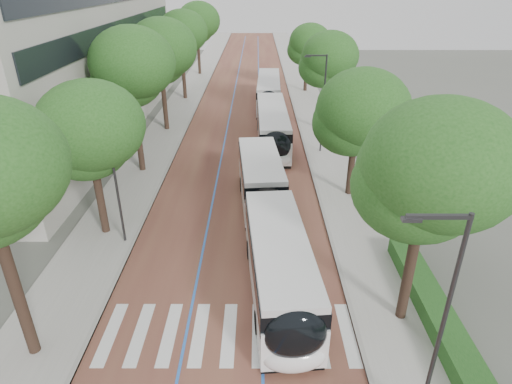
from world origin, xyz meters
TOP-DOWN VIEW (x-y plane):
  - ground at (0.00, 0.00)m, footprint 160.00×160.00m
  - road at (0.00, 40.00)m, footprint 11.00×140.00m
  - sidewalk_left at (-7.50, 40.00)m, footprint 4.00×140.00m
  - sidewalk_right at (7.50, 40.00)m, footprint 4.00×140.00m
  - kerb_left at (-5.60, 40.00)m, footprint 0.20×140.00m
  - kerb_right at (5.60, 40.00)m, footprint 0.20×140.00m
  - zebra_crossing at (0.20, 1.00)m, footprint 10.55×3.60m
  - lane_line_left at (-1.60, 40.00)m, footprint 0.12×126.00m
  - lane_line_right at (1.60, 40.00)m, footprint 0.12×126.00m
  - office_building at (-19.47, 28.00)m, footprint 18.11×40.00m
  - hedge at (9.10, 0.00)m, footprint 1.20×14.00m
  - streetlight_near at (6.62, -3.00)m, footprint 1.82×0.20m
  - streetlight_far at (6.62, 22.00)m, footprint 1.82×0.20m
  - lamp_post_left at (-6.10, 8.00)m, footprint 0.14×0.14m
  - trees_left at (-7.50, 27.75)m, footprint 6.33×60.78m
  - trees_right at (7.70, 19.82)m, footprint 5.85×47.50m
  - lead_bus at (2.07, 7.33)m, footprint 3.99×18.54m
  - bus_queued_0 at (2.73, 23.63)m, footprint 2.72×12.43m
  - bus_queued_1 at (2.70, 36.47)m, footprint 2.89×12.47m

SIDE VIEW (x-z plane):
  - ground at x=0.00m, z-range 0.00..0.00m
  - road at x=0.00m, z-range 0.00..0.02m
  - lane_line_left at x=-1.60m, z-range 0.02..0.03m
  - lane_line_right at x=1.60m, z-range 0.02..0.03m
  - zebra_crossing at x=0.20m, z-range 0.02..0.03m
  - sidewalk_left at x=-7.50m, z-range 0.00..0.12m
  - sidewalk_right at x=7.50m, z-range 0.00..0.12m
  - kerb_left at x=-5.60m, z-range -0.01..0.13m
  - kerb_right at x=5.60m, z-range -0.01..0.13m
  - hedge at x=9.10m, z-range 0.12..0.92m
  - bus_queued_0 at x=2.73m, z-range 0.02..3.22m
  - bus_queued_1 at x=2.70m, z-range 0.02..3.22m
  - lead_bus at x=2.07m, z-range 0.03..3.23m
  - lamp_post_left at x=-6.10m, z-range 0.12..8.12m
  - streetlight_near at x=6.62m, z-range 0.82..8.82m
  - streetlight_far at x=6.62m, z-range 0.82..8.82m
  - trees_right at x=7.70m, z-range 1.48..10.76m
  - office_building at x=-19.47m, z-range 0.00..14.00m
  - trees_left at x=-7.50m, z-range 2.08..12.17m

